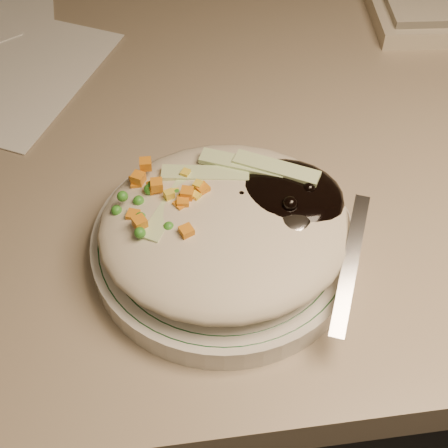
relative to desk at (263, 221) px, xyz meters
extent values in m
cube|color=gray|center=(0.00, 0.00, 0.18)|extent=(1.40, 0.70, 0.04)
cylinder|color=silver|center=(-0.08, -0.20, 0.21)|extent=(0.21, 0.21, 0.02)
torus|color=#144723|center=(-0.08, -0.20, 0.22)|extent=(0.20, 0.20, 0.00)
torus|color=#144723|center=(-0.08, -0.20, 0.22)|extent=(0.18, 0.18, 0.00)
ellipsoid|color=#B5AB93|center=(-0.08, -0.20, 0.24)|extent=(0.19, 0.18, 0.04)
ellipsoid|color=black|center=(-0.03, -0.19, 0.25)|extent=(0.10, 0.09, 0.03)
ellipsoid|color=orange|center=(-0.12, -0.18, 0.24)|extent=(0.08, 0.08, 0.02)
sphere|color=black|center=(-0.06, -0.19, 0.25)|extent=(0.01, 0.01, 0.01)
sphere|color=black|center=(-0.03, -0.18, 0.25)|extent=(0.01, 0.01, 0.01)
sphere|color=black|center=(-0.01, -0.19, 0.26)|extent=(0.01, 0.01, 0.01)
sphere|color=black|center=(-0.02, -0.18, 0.25)|extent=(0.01, 0.01, 0.01)
sphere|color=black|center=(-0.03, -0.21, 0.26)|extent=(0.01, 0.01, 0.01)
sphere|color=black|center=(-0.04, -0.19, 0.25)|extent=(0.01, 0.01, 0.01)
sphere|color=black|center=(-0.02, -0.18, 0.25)|extent=(0.01, 0.01, 0.01)
cube|color=orange|center=(-0.12, -0.18, 0.26)|extent=(0.01, 0.01, 0.01)
cube|color=orange|center=(-0.11, -0.20, 0.25)|extent=(0.01, 0.01, 0.01)
cube|color=orange|center=(-0.14, -0.16, 0.26)|extent=(0.01, 0.01, 0.01)
cube|color=orange|center=(-0.10, -0.19, 0.26)|extent=(0.01, 0.01, 0.01)
cube|color=orange|center=(-0.11, -0.19, 0.26)|extent=(0.01, 0.01, 0.01)
cube|color=orange|center=(-0.14, -0.16, 0.25)|extent=(0.01, 0.01, 0.01)
cube|color=orange|center=(-0.13, -0.17, 0.26)|extent=(0.01, 0.01, 0.01)
cube|color=orange|center=(-0.11, -0.19, 0.26)|extent=(0.01, 0.01, 0.01)
cube|color=orange|center=(-0.09, -0.18, 0.26)|extent=(0.01, 0.01, 0.01)
cube|color=orange|center=(-0.13, -0.15, 0.26)|extent=(0.01, 0.01, 0.01)
cube|color=orange|center=(-0.14, -0.21, 0.26)|extent=(0.01, 0.01, 0.01)
cube|color=orange|center=(-0.11, -0.22, 0.26)|extent=(0.01, 0.01, 0.01)
cube|color=orange|center=(-0.14, -0.20, 0.25)|extent=(0.01, 0.01, 0.01)
cube|color=orange|center=(-0.14, -0.16, 0.25)|extent=(0.01, 0.01, 0.01)
sphere|color=#388C28|center=(-0.11, -0.18, 0.25)|extent=(0.01, 0.01, 0.01)
sphere|color=#388C28|center=(-0.14, -0.22, 0.26)|extent=(0.01, 0.01, 0.01)
sphere|color=#388C28|center=(-0.14, -0.18, 0.26)|extent=(0.01, 0.01, 0.01)
sphere|color=#388C28|center=(-0.15, -0.18, 0.26)|extent=(0.01, 0.01, 0.01)
sphere|color=#388C28|center=(-0.11, -0.18, 0.25)|extent=(0.01, 0.01, 0.01)
sphere|color=#388C28|center=(-0.10, -0.21, 0.25)|extent=(0.01, 0.01, 0.01)
sphere|color=#388C28|center=(-0.12, -0.19, 0.25)|extent=(0.01, 0.01, 0.01)
sphere|color=#388C28|center=(-0.13, -0.21, 0.25)|extent=(0.01, 0.01, 0.01)
sphere|color=#388C28|center=(-0.16, -0.19, 0.25)|extent=(0.01, 0.01, 0.01)
sphere|color=#388C28|center=(-0.13, -0.17, 0.26)|extent=(0.01, 0.01, 0.01)
sphere|color=#388C28|center=(-0.13, -0.18, 0.26)|extent=(0.01, 0.01, 0.01)
sphere|color=#388C28|center=(-0.14, -0.20, 0.25)|extent=(0.01, 0.01, 0.01)
sphere|color=#388C28|center=(-0.12, -0.21, 0.26)|extent=(0.01, 0.01, 0.01)
sphere|color=#388C28|center=(-0.09, -0.16, 0.25)|extent=(0.01, 0.01, 0.01)
cube|color=yellow|center=(-0.11, -0.18, 0.25)|extent=(0.01, 0.01, 0.01)
cube|color=yellow|center=(-0.10, -0.19, 0.26)|extent=(0.01, 0.01, 0.01)
cube|color=yellow|center=(-0.12, -0.17, 0.25)|extent=(0.01, 0.01, 0.01)
cube|color=yellow|center=(-0.12, -0.19, 0.26)|extent=(0.01, 0.01, 0.01)
cube|color=yellow|center=(-0.12, -0.19, 0.25)|extent=(0.01, 0.01, 0.01)
cube|color=yellow|center=(-0.09, -0.18, 0.26)|extent=(0.01, 0.01, 0.01)
cube|color=yellow|center=(-0.10, -0.16, 0.26)|extent=(0.01, 0.01, 0.01)
cube|color=yellow|center=(-0.11, -0.19, 0.25)|extent=(0.01, 0.01, 0.01)
cube|color=#B2D18C|center=(-0.09, -0.16, 0.26)|extent=(0.07, 0.03, 0.00)
cube|color=#B2D18C|center=(-0.06, -0.16, 0.26)|extent=(0.07, 0.04, 0.00)
cube|color=#B2D18C|center=(-0.12, -0.19, 0.26)|extent=(0.05, 0.07, 0.00)
cube|color=#B2D18C|center=(-0.03, -0.17, 0.26)|extent=(0.07, 0.05, 0.00)
cube|color=#B2D18C|center=(-0.07, -0.21, 0.25)|extent=(0.07, 0.02, 0.00)
ellipsoid|color=silver|center=(-0.03, -0.21, 0.25)|extent=(0.05, 0.06, 0.01)
cube|color=silver|center=(0.01, -0.25, 0.24)|extent=(0.05, 0.11, 0.03)
camera|label=1|loc=(-0.12, -0.51, 0.60)|focal=50.00mm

